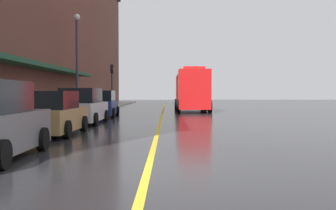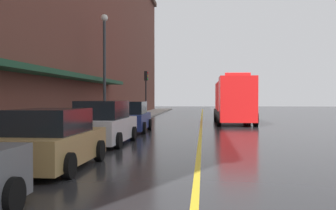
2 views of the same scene
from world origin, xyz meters
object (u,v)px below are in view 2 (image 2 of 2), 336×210
(parked_car_3, at_px, (131,118))
(street_lamp_left, at_px, (104,58))
(fire_truck, at_px, (233,100))
(parked_car_1, at_px, (53,140))
(parked_car_2, at_px, (104,124))
(parking_meter_0, at_px, (103,114))
(traffic_light_near, at_px, (146,85))

(parked_car_3, relative_size, street_lamp_left, 0.64)
(fire_truck, height_order, street_lamp_left, street_lamp_left)
(parked_car_1, xyz_separation_m, parked_car_2, (-0.01, 5.51, 0.07))
(parked_car_1, relative_size, parking_meter_0, 3.21)
(parked_car_1, height_order, street_lamp_left, street_lamp_left)
(parked_car_1, distance_m, traffic_light_near, 26.06)
(parked_car_1, bearing_deg, parked_car_2, 0.84)
(parking_meter_0, distance_m, street_lamp_left, 4.31)
(fire_truck, bearing_deg, parked_car_2, -25.08)
(parked_car_2, xyz_separation_m, fire_truck, (6.44, 13.95, 0.88))
(parked_car_2, height_order, parked_car_3, parked_car_2)
(fire_truck, height_order, traffic_light_near, traffic_light_near)
(parked_car_3, xyz_separation_m, fire_truck, (6.42, 8.06, 0.92))
(fire_truck, bearing_deg, traffic_light_near, -130.13)
(fire_truck, distance_m, traffic_light_near, 10.17)
(parked_car_1, xyz_separation_m, parked_car_3, (0.02, 11.41, 0.03))
(parked_car_3, xyz_separation_m, street_lamp_left, (-1.98, 1.68, 3.59))
(parked_car_1, distance_m, parking_meter_0, 10.51)
(parked_car_3, bearing_deg, street_lamp_left, 48.29)
(parked_car_2, xyz_separation_m, parking_meter_0, (-1.35, 4.91, 0.21))
(street_lamp_left, bearing_deg, traffic_light_near, 87.05)
(fire_truck, xyz_separation_m, street_lamp_left, (-8.39, -6.38, 2.67))
(traffic_light_near, bearing_deg, parked_car_1, -87.14)
(parked_car_3, distance_m, street_lamp_left, 4.43)
(parked_car_1, relative_size, parked_car_3, 0.97)
(fire_truck, height_order, parking_meter_0, fire_truck)
(parked_car_2, relative_size, traffic_light_near, 1.08)
(parked_car_3, bearing_deg, traffic_light_near, 3.75)
(parked_car_1, distance_m, parked_car_2, 5.51)
(parked_car_3, distance_m, fire_truck, 10.34)
(parked_car_3, bearing_deg, parking_meter_0, 124.25)
(fire_truck, bearing_deg, parking_meter_0, -41.04)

